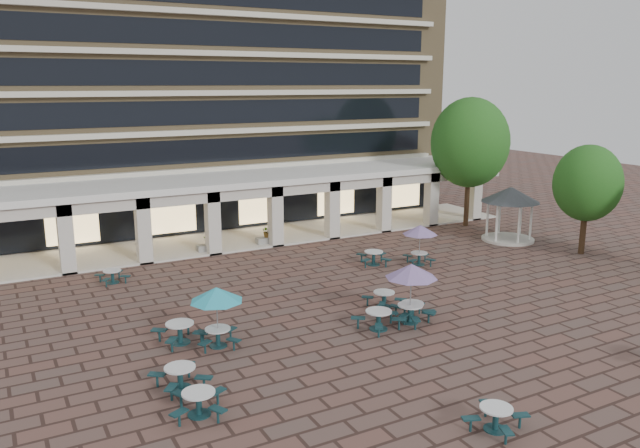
# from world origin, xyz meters

# --- Properties ---
(ground) EXTENTS (120.00, 120.00, 0.00)m
(ground) POSITION_xyz_m (0.00, 0.00, 0.00)
(ground) COLOR brown
(ground) RESTS_ON ground
(apartment_building) EXTENTS (40.00, 15.50, 25.20)m
(apartment_building) POSITION_xyz_m (0.00, 25.47, 12.60)
(apartment_building) COLOR #8F7851
(apartment_building) RESTS_ON ground
(retail_arcade) EXTENTS (42.00, 6.60, 4.40)m
(retail_arcade) POSITION_xyz_m (0.00, 14.80, 3.00)
(retail_arcade) COLOR white
(retail_arcade) RESTS_ON ground
(picnic_table_0) EXTENTS (2.02, 2.02, 0.82)m
(picnic_table_0) POSITION_xyz_m (-8.90, -3.82, 0.49)
(picnic_table_0) COLOR #163E42
(picnic_table_0) RESTS_ON ground
(picnic_table_1) EXTENTS (2.08, 2.08, 0.76)m
(picnic_table_1) POSITION_xyz_m (-1.20, -11.00, 0.45)
(picnic_table_1) COLOR #163E42
(picnic_table_1) RESTS_ON ground
(picnic_table_2) EXTENTS (2.16, 2.16, 0.85)m
(picnic_table_2) POSITION_xyz_m (0.10, -2.64, 0.51)
(picnic_table_2) COLOR #163E42
(picnic_table_2) RESTS_ON ground
(picnic_table_4) EXTENTS (2.14, 2.14, 2.48)m
(picnic_table_4) POSITION_xyz_m (-6.56, -1.04, 2.10)
(picnic_table_4) COLOR #163E42
(picnic_table_4) RESTS_ON ground
(picnic_table_5) EXTENTS (2.16, 2.16, 0.81)m
(picnic_table_5) POSITION_xyz_m (-8.89, -5.83, 0.48)
(picnic_table_5) COLOR #163E42
(picnic_table_5) RESTS_ON ground
(picnic_table_6) EXTENTS (2.32, 2.32, 2.67)m
(picnic_table_6) POSITION_xyz_m (1.77, -2.63, 2.27)
(picnic_table_6) COLOR #163E42
(picnic_table_6) RESTS_ON ground
(picnic_table_7) EXTENTS (2.05, 2.05, 0.78)m
(picnic_table_7) POSITION_xyz_m (2.08, -2.37, 0.46)
(picnic_table_7) COLOR #163E42
(picnic_table_7) RESTS_ON ground
(picnic_table_8) EXTENTS (2.12, 2.12, 0.87)m
(picnic_table_8) POSITION_xyz_m (-7.80, 0.02, 0.52)
(picnic_table_8) COLOR #163E42
(picnic_table_8) RESTS_ON ground
(picnic_table_9) EXTENTS (1.79, 1.79, 0.76)m
(picnic_table_9) POSITION_xyz_m (1.86, -0.47, 0.45)
(picnic_table_9) COLOR #163E42
(picnic_table_9) RESTS_ON ground
(picnic_table_11) EXTENTS (2.04, 2.04, 2.35)m
(picnic_table_11) POSITION_xyz_m (7.64, 4.42, 2.00)
(picnic_table_11) COLOR #163E42
(picnic_table_11) RESTS_ON ground
(picnic_table_12) EXTENTS (1.71, 1.71, 0.70)m
(picnic_table_12) POSITION_xyz_m (-8.73, 9.44, 0.42)
(picnic_table_12) COLOR #163E42
(picnic_table_12) RESTS_ON ground
(picnic_table_13) EXTENTS (2.21, 2.21, 0.82)m
(picnic_table_13) POSITION_xyz_m (5.30, 5.66, 0.49)
(picnic_table_13) COLOR #163E42
(picnic_table_13) RESTS_ON ground
(gazebo) EXTENTS (3.87, 3.87, 3.61)m
(gazebo) POSITION_xyz_m (16.44, 6.20, 2.72)
(gazebo) COLOR beige
(gazebo) RESTS_ON ground
(tree_east_a) EXTENTS (4.06, 4.06, 6.77)m
(tree_east_a) POSITION_xyz_m (18.00, 1.56, 4.42)
(tree_east_a) COLOR #3F2819
(tree_east_a) RESTS_ON ground
(tree_east_c) EXTENTS (5.65, 5.65, 9.40)m
(tree_east_c) POSITION_xyz_m (16.94, 10.97, 6.15)
(tree_east_c) COLOR #3F2819
(tree_east_c) RESTS_ON ground
(planter_left) EXTENTS (1.50, 0.73, 1.20)m
(planter_left) POSITION_xyz_m (-2.25, 12.90, 0.46)
(planter_left) COLOR gray
(planter_left) RESTS_ON ground
(planter_right) EXTENTS (1.50, 0.67, 1.30)m
(planter_right) POSITION_xyz_m (1.73, 12.90, 0.54)
(planter_right) COLOR gray
(planter_right) RESTS_ON ground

